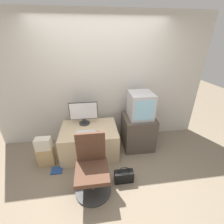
% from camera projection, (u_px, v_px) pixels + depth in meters
% --- Properties ---
extents(ground_plane, '(12.00, 12.00, 0.00)m').
position_uv_depth(ground_plane, '(110.00, 182.00, 2.46)').
color(ground_plane, '#7F705B').
extents(wall_back, '(4.40, 0.05, 2.60)m').
position_uv_depth(wall_back, '(101.00, 83.00, 3.07)').
color(wall_back, beige).
rests_on(wall_back, ground_plane).
extents(desk, '(1.08, 0.78, 0.57)m').
position_uv_depth(desk, '(90.00, 141.00, 3.00)').
color(desk, '#CCB289').
rests_on(desk, ground_plane).
extents(side_stand, '(0.61, 0.62, 0.70)m').
position_uv_depth(side_stand, '(138.00, 131.00, 3.18)').
color(side_stand, '#4C4238').
rests_on(side_stand, ground_plane).
extents(main_monitor, '(0.55, 0.22, 0.46)m').
position_uv_depth(main_monitor, '(84.00, 113.00, 2.94)').
color(main_monitor, '#2D2D2D').
rests_on(main_monitor, desk).
extents(keyboard, '(0.36, 0.12, 0.01)m').
position_uv_depth(keyboard, '(86.00, 132.00, 2.75)').
color(keyboard, silver).
rests_on(keyboard, desk).
extents(mouse, '(0.05, 0.03, 0.02)m').
position_uv_depth(mouse, '(98.00, 130.00, 2.80)').
color(mouse, silver).
rests_on(mouse, desk).
extents(crt_tv, '(0.44, 0.48, 0.50)m').
position_uv_depth(crt_tv, '(141.00, 105.00, 2.91)').
color(crt_tv, '#B7B7BC').
rests_on(crt_tv, side_stand).
extents(office_chair, '(0.55, 0.55, 0.92)m').
position_uv_depth(office_chair, '(92.00, 169.00, 2.22)').
color(office_chair, '#333333').
rests_on(office_chair, ground_plane).
extents(cardboard_box_lower, '(0.29, 0.17, 0.35)m').
position_uv_depth(cardboard_box_lower, '(46.00, 156.00, 2.75)').
color(cardboard_box_lower, tan).
rests_on(cardboard_box_lower, ground_plane).
extents(cardboard_box_upper, '(0.26, 0.15, 0.22)m').
position_uv_depth(cardboard_box_upper, '(43.00, 144.00, 2.62)').
color(cardboard_box_upper, beige).
rests_on(cardboard_box_upper, cardboard_box_lower).
extents(handbag, '(0.31, 0.13, 0.31)m').
position_uv_depth(handbag, '(124.00, 176.00, 2.43)').
color(handbag, black).
rests_on(handbag, ground_plane).
extents(book, '(0.19, 0.16, 0.02)m').
position_uv_depth(book, '(57.00, 170.00, 2.66)').
color(book, navy).
rests_on(book, ground_plane).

